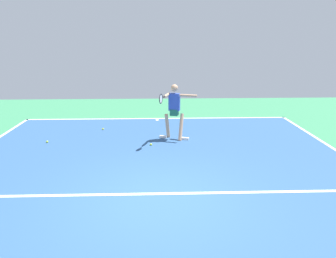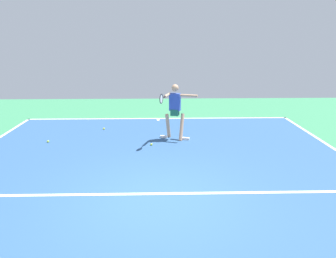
% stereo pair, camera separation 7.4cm
% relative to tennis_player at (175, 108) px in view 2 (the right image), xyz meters
% --- Properties ---
extents(ground_plane, '(22.50, 22.50, 0.00)m').
position_rel_tennis_player_xyz_m(ground_plane, '(0.54, 4.03, -1.01)').
color(ground_plane, '#388456').
extents(court_surface, '(10.46, 13.72, 0.00)m').
position_rel_tennis_player_xyz_m(court_surface, '(0.54, 4.03, -1.01)').
color(court_surface, '#2D5484').
rests_on(court_surface, ground_plane).
extents(court_line_baseline_near, '(10.46, 0.10, 0.01)m').
position_rel_tennis_player_xyz_m(court_line_baseline_near, '(0.54, -2.78, -1.01)').
color(court_line_baseline_near, white).
rests_on(court_line_baseline_near, ground_plane).
extents(court_line_service, '(7.84, 0.10, 0.01)m').
position_rel_tennis_player_xyz_m(court_line_service, '(0.54, 3.80, -1.01)').
color(court_line_service, white).
rests_on(court_line_service, ground_plane).
extents(court_line_centre_mark, '(0.10, 0.30, 0.01)m').
position_rel_tennis_player_xyz_m(court_line_centre_mark, '(0.54, -2.58, -1.01)').
color(court_line_centre_mark, white).
rests_on(court_line_centre_mark, ground_plane).
extents(tennis_player, '(1.18, 1.22, 1.78)m').
position_rel_tennis_player_xyz_m(tennis_player, '(0.00, 0.00, 0.00)').
color(tennis_player, tan).
rests_on(tennis_player, ground_plane).
extents(tennis_ball_by_baseline, '(0.07, 0.07, 0.07)m').
position_rel_tennis_player_xyz_m(tennis_ball_by_baseline, '(0.73, 0.62, -0.98)').
color(tennis_ball_by_baseline, '#CCE033').
rests_on(tennis_ball_by_baseline, ground_plane).
extents(tennis_ball_by_sideline, '(0.07, 0.07, 0.07)m').
position_rel_tennis_player_xyz_m(tennis_ball_by_sideline, '(2.46, -1.17, -0.98)').
color(tennis_ball_by_sideline, yellow).
rests_on(tennis_ball_by_sideline, ground_plane).
extents(tennis_ball_centre_court, '(0.07, 0.07, 0.07)m').
position_rel_tennis_player_xyz_m(tennis_ball_centre_court, '(3.96, 0.25, -0.98)').
color(tennis_ball_centre_court, '#C6E53D').
rests_on(tennis_ball_centre_court, ground_plane).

